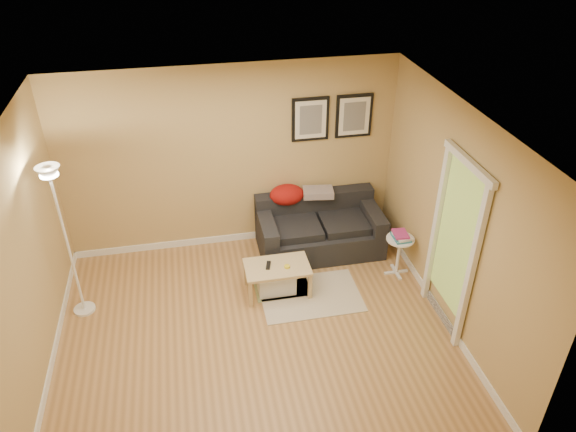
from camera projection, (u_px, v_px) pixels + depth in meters
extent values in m
plane|color=#B0814B|center=(256.00, 336.00, 6.28)|extent=(4.50, 4.50, 0.00)
plane|color=white|center=(247.00, 127.00, 4.89)|extent=(4.50, 4.50, 0.00)
plane|color=tan|center=(231.00, 160.00, 7.24)|extent=(4.50, 0.00, 4.50)
plane|color=tan|center=(292.00, 400.00, 3.93)|extent=(4.50, 0.00, 4.50)
plane|color=tan|center=(21.00, 271.00, 5.21)|extent=(0.00, 4.00, 4.00)
plane|color=tan|center=(454.00, 221.00, 5.97)|extent=(0.00, 4.00, 4.00)
cube|color=white|center=(236.00, 237.00, 7.90)|extent=(4.50, 0.02, 0.10)
cube|color=white|center=(52.00, 362.00, 5.88)|extent=(0.02, 4.00, 0.10)
cube|color=white|center=(437.00, 307.00, 6.63)|extent=(0.02, 4.00, 0.10)
cube|color=beige|center=(310.00, 296.00, 6.87)|extent=(1.25, 0.85, 0.01)
cube|color=#668C4C|center=(282.00, 287.00, 7.02)|extent=(0.70, 0.50, 0.01)
cube|color=black|center=(268.00, 265.00, 6.73)|extent=(0.09, 0.17, 0.02)
cylinder|color=yellow|center=(287.00, 267.00, 6.70)|extent=(0.07, 0.07, 0.03)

